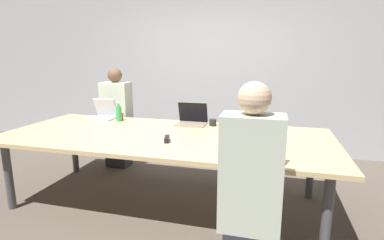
{
  "coord_description": "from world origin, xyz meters",
  "views": [
    {
      "loc": [
        1.07,
        -2.87,
        1.58
      ],
      "look_at": [
        0.27,
        0.1,
        0.93
      ],
      "focal_mm": 28.0,
      "sensor_mm": 36.0,
      "label": 1
    }
  ],
  "objects_px": {
    "cup_far_center": "(213,123)",
    "stapler": "(167,139)",
    "bottle_far_left": "(119,114)",
    "person_far_left": "(117,120)",
    "cup_far_left": "(121,117)",
    "laptop_far_left": "(104,113)",
    "person_near_right": "(250,194)",
    "laptop_far_center": "(192,118)",
    "laptop_near_right": "(261,153)"
  },
  "relations": [
    {
      "from": "cup_far_center",
      "to": "stapler",
      "type": "height_order",
      "value": "cup_far_center"
    },
    {
      "from": "bottle_far_left",
      "to": "cup_far_center",
      "type": "bearing_deg",
      "value": 2.46
    },
    {
      "from": "person_far_left",
      "to": "cup_far_left",
      "type": "distance_m",
      "value": 0.49
    },
    {
      "from": "cup_far_center",
      "to": "laptop_far_left",
      "type": "height_order",
      "value": "laptop_far_left"
    },
    {
      "from": "person_far_left",
      "to": "stapler",
      "type": "bearing_deg",
      "value": -44.52
    },
    {
      "from": "person_near_right",
      "to": "laptop_far_center",
      "type": "relative_size",
      "value": 4.01
    },
    {
      "from": "laptop_near_right",
      "to": "person_near_right",
      "type": "relative_size",
      "value": 0.25
    },
    {
      "from": "person_near_right",
      "to": "laptop_far_center",
      "type": "xyz_separation_m",
      "value": [
        -0.82,
        1.55,
        0.16
      ]
    },
    {
      "from": "laptop_far_center",
      "to": "person_far_left",
      "type": "xyz_separation_m",
      "value": [
        -1.22,
        0.38,
        -0.16
      ]
    },
    {
      "from": "cup_far_left",
      "to": "laptop_far_center",
      "type": "bearing_deg",
      "value": 0.92
    },
    {
      "from": "person_near_right",
      "to": "laptop_far_left",
      "type": "relative_size",
      "value": 4.59
    },
    {
      "from": "person_far_left",
      "to": "stapler",
      "type": "relative_size",
      "value": 9.13
    },
    {
      "from": "cup_far_left",
      "to": "stapler",
      "type": "bearing_deg",
      "value": -40.23
    },
    {
      "from": "cup_far_center",
      "to": "person_far_left",
      "type": "height_order",
      "value": "person_far_left"
    },
    {
      "from": "laptop_far_center",
      "to": "laptop_far_left",
      "type": "distance_m",
      "value": 1.21
    },
    {
      "from": "cup_far_left",
      "to": "person_near_right",
      "type": "bearing_deg",
      "value": -41.03
    },
    {
      "from": "stapler",
      "to": "laptop_near_right",
      "type": "bearing_deg",
      "value": -36.82
    },
    {
      "from": "laptop_far_center",
      "to": "laptop_far_left",
      "type": "bearing_deg",
      "value": 178.15
    },
    {
      "from": "laptop_far_left",
      "to": "bottle_far_left",
      "type": "bearing_deg",
      "value": -20.78
    },
    {
      "from": "cup_far_center",
      "to": "cup_far_left",
      "type": "height_order",
      "value": "cup_far_left"
    },
    {
      "from": "cup_far_left",
      "to": "bottle_far_left",
      "type": "distance_m",
      "value": 0.07
    },
    {
      "from": "person_near_right",
      "to": "bottle_far_left",
      "type": "xyz_separation_m",
      "value": [
        -1.76,
        1.49,
        0.18
      ]
    },
    {
      "from": "laptop_near_right",
      "to": "person_near_right",
      "type": "xyz_separation_m",
      "value": [
        -0.04,
        -0.43,
        -0.15
      ]
    },
    {
      "from": "laptop_near_right",
      "to": "stapler",
      "type": "bearing_deg",
      "value": -20.45
    },
    {
      "from": "bottle_far_left",
      "to": "person_far_left",
      "type": "bearing_deg",
      "value": 122.07
    },
    {
      "from": "laptop_near_right",
      "to": "stapler",
      "type": "xyz_separation_m",
      "value": [
        -0.9,
        0.33,
        -0.04
      ]
    },
    {
      "from": "bottle_far_left",
      "to": "stapler",
      "type": "relative_size",
      "value": 1.43
    },
    {
      "from": "laptop_far_left",
      "to": "cup_far_left",
      "type": "relative_size",
      "value": 3.31
    },
    {
      "from": "person_near_right",
      "to": "laptop_far_center",
      "type": "height_order",
      "value": "person_near_right"
    },
    {
      "from": "laptop_far_left",
      "to": "bottle_far_left",
      "type": "height_order",
      "value": "laptop_far_left"
    },
    {
      "from": "laptop_near_right",
      "to": "laptop_far_left",
      "type": "distance_m",
      "value": 2.37
    },
    {
      "from": "person_near_right",
      "to": "cup_far_left",
      "type": "bearing_deg",
      "value": -41.03
    },
    {
      "from": "person_near_right",
      "to": "laptop_near_right",
      "type": "bearing_deg",
      "value": -95.37
    },
    {
      "from": "cup_far_left",
      "to": "stapler",
      "type": "distance_m",
      "value": 1.19
    },
    {
      "from": "cup_far_left",
      "to": "laptop_far_left",
      "type": "bearing_deg",
      "value": 168.33
    },
    {
      "from": "laptop_near_right",
      "to": "laptop_far_left",
      "type": "xyz_separation_m",
      "value": [
        -2.06,
        1.15,
        0.01
      ]
    },
    {
      "from": "laptop_far_left",
      "to": "person_far_left",
      "type": "height_order",
      "value": "person_far_left"
    },
    {
      "from": "person_near_right",
      "to": "cup_far_center",
      "type": "bearing_deg",
      "value": -70.11
    },
    {
      "from": "laptop_far_center",
      "to": "person_far_left",
      "type": "relative_size",
      "value": 0.25
    },
    {
      "from": "person_near_right",
      "to": "laptop_far_left",
      "type": "distance_m",
      "value": 2.58
    },
    {
      "from": "laptop_far_center",
      "to": "cup_far_left",
      "type": "height_order",
      "value": "laptop_far_center"
    },
    {
      "from": "bottle_far_left",
      "to": "stapler",
      "type": "distance_m",
      "value": 1.16
    },
    {
      "from": "laptop_near_right",
      "to": "laptop_far_center",
      "type": "relative_size",
      "value": 1.01
    },
    {
      "from": "laptop_near_right",
      "to": "bottle_far_left",
      "type": "bearing_deg",
      "value": -30.37
    },
    {
      "from": "laptop_far_center",
      "to": "cup_far_left",
      "type": "relative_size",
      "value": 3.79
    },
    {
      "from": "laptop_near_right",
      "to": "bottle_far_left",
      "type": "xyz_separation_m",
      "value": [
        -1.8,
        1.05,
        0.03
      ]
    },
    {
      "from": "person_far_left",
      "to": "bottle_far_left",
      "type": "bearing_deg",
      "value": -57.93
    },
    {
      "from": "laptop_near_right",
      "to": "laptop_far_center",
      "type": "distance_m",
      "value": 1.41
    },
    {
      "from": "cup_far_center",
      "to": "stapler",
      "type": "xyz_separation_m",
      "value": [
        -0.3,
        -0.77,
        -0.01
      ]
    },
    {
      "from": "person_near_right",
      "to": "stapler",
      "type": "xyz_separation_m",
      "value": [
        -0.86,
        0.77,
        0.11
      ]
    }
  ]
}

